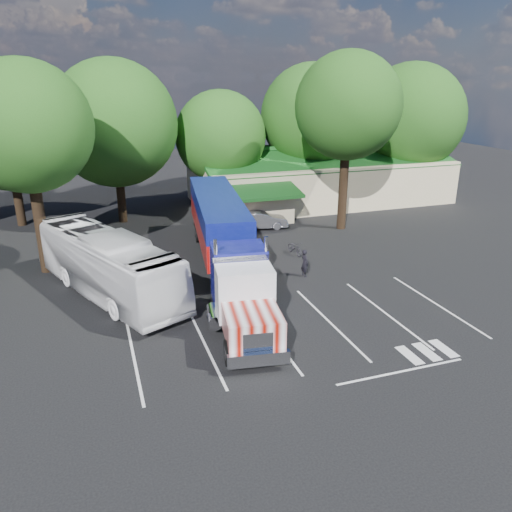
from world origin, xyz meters
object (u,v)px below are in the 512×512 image
object	(u,v)px
woman	(305,263)
silver_sedan	(260,220)
semi_truck	(223,233)
bicycle	(295,248)
tour_bus	(106,263)

from	to	relation	value
woman	silver_sedan	distance (m)	10.53
semi_truck	bicycle	distance (m)	6.09
bicycle	silver_sedan	xyz separation A→B (m)	(-0.22, 6.61, 0.25)
tour_bus	silver_sedan	world-z (taller)	tour_bus
woman	bicycle	xyz separation A→B (m)	(1.00, 3.89, -0.38)
semi_truck	silver_sedan	size ratio (longest dim) A/B	4.91
woman	tour_bus	bearing A→B (deg)	77.22
semi_truck	tour_bus	bearing A→B (deg)	-163.63
woman	bicycle	bearing A→B (deg)	-20.95
tour_bus	semi_truck	bearing A→B (deg)	-15.49
semi_truck	tour_bus	world-z (taller)	semi_truck
semi_truck	silver_sedan	bearing A→B (deg)	65.55
silver_sedan	semi_truck	bearing A→B (deg)	155.86
semi_truck	silver_sedan	xyz separation A→B (m)	(5.27, 8.23, -1.81)
bicycle	tour_bus	bearing A→B (deg)	-175.75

